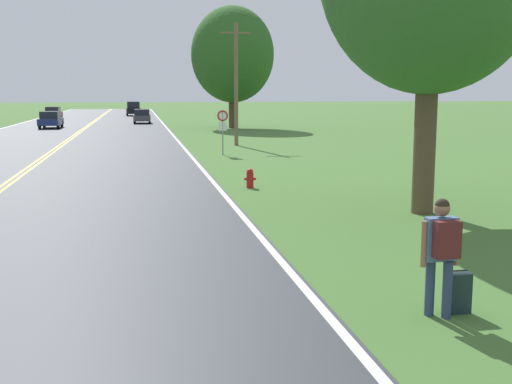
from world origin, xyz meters
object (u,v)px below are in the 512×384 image
(traffic_sign, at_px, (223,121))
(tree_behind_sign, at_px, (233,55))
(suitcase, at_px, (458,293))
(hitchhiker_person, at_px, (442,246))
(car_black_suv_receding, at_px, (133,108))
(car_dark_blue_sedan_approaching, at_px, (51,120))
(car_red_sedan_mid_far, at_px, (53,113))
(fire_hydrant, at_px, (250,178))
(car_dark_grey_hatchback_mid_near, at_px, (142,116))

(traffic_sign, bearing_deg, tree_behind_sign, 80.31)
(traffic_sign, bearing_deg, suitcase, -89.44)
(hitchhiker_person, distance_m, traffic_sign, 24.64)
(suitcase, xyz_separation_m, car_black_suv_receding, (-5.01, 81.43, 0.69))
(car_dark_blue_sedan_approaching, bearing_deg, car_red_sedan_mid_far, 6.96)
(tree_behind_sign, height_order, car_black_suv_receding, tree_behind_sign)
(fire_hydrant, distance_m, car_black_suv_receding, 68.59)
(traffic_sign, height_order, car_black_suv_receding, traffic_sign)
(car_dark_blue_sedan_approaching, xyz_separation_m, car_black_suv_receding, (7.17, 29.73, 0.21))
(tree_behind_sign, height_order, car_dark_grey_hatchback_mid_near, tree_behind_sign)
(traffic_sign, xyz_separation_m, car_black_suv_receding, (-4.77, 56.91, -0.75))
(suitcase, bearing_deg, hitchhiker_person, 108.30)
(suitcase, relative_size, car_dark_grey_hatchback_mid_near, 0.17)
(car_red_sedan_mid_far, bearing_deg, car_dark_grey_hatchback_mid_near, -143.19)
(hitchhiker_person, relative_size, traffic_sign, 0.75)
(car_dark_grey_hatchback_mid_near, bearing_deg, car_red_sedan_mid_far, -142.44)
(tree_behind_sign, bearing_deg, traffic_sign, -99.69)
(suitcase, xyz_separation_m, car_dark_grey_hatchback_mid_near, (-4.04, 59.47, 0.47))
(traffic_sign, xyz_separation_m, car_dark_blue_sedan_approaching, (-11.94, 27.19, -0.97))
(car_black_suv_receding, bearing_deg, suitcase, 1.46)
(hitchhiker_person, distance_m, car_black_suv_receding, 81.68)
(tree_behind_sign, bearing_deg, hitchhiker_person, -95.00)
(traffic_sign, relative_size, tree_behind_sign, 0.22)
(fire_hydrant, height_order, car_red_sedan_mid_far, car_red_sedan_mid_far)
(tree_behind_sign, bearing_deg, fire_hydrant, -97.57)
(car_dark_blue_sedan_approaching, distance_m, car_red_sedan_mid_far, 22.07)
(hitchhiker_person, xyz_separation_m, car_black_suv_receding, (-4.67, 81.55, -0.08))
(car_dark_blue_sedan_approaching, distance_m, car_dark_grey_hatchback_mid_near, 11.26)
(car_dark_grey_hatchback_mid_near, bearing_deg, tree_behind_sign, 38.43)
(fire_hydrant, relative_size, car_red_sedan_mid_far, 0.14)
(tree_behind_sign, relative_size, car_black_suv_receding, 2.22)
(car_dark_blue_sedan_approaching, relative_size, car_red_sedan_mid_far, 0.89)
(hitchhiker_person, relative_size, car_dark_grey_hatchback_mid_near, 0.44)
(traffic_sign, bearing_deg, fire_hydrant, -92.99)
(hitchhiker_person, bearing_deg, tree_behind_sign, -5.50)
(tree_behind_sign, bearing_deg, suitcase, -94.60)
(hitchhiker_person, distance_m, suitcase, 0.85)
(hitchhiker_person, distance_m, fire_hydrant, 13.12)
(fire_hydrant, relative_size, traffic_sign, 0.28)
(car_red_sedan_mid_far, bearing_deg, car_black_suv_receding, -50.77)
(car_dark_blue_sedan_approaching, height_order, car_red_sedan_mid_far, car_dark_blue_sedan_approaching)
(fire_hydrant, relative_size, car_dark_blue_sedan_approaching, 0.16)
(hitchhiker_person, bearing_deg, car_dark_grey_hatchback_mid_near, 3.03)
(suitcase, relative_size, traffic_sign, 0.28)
(car_red_sedan_mid_far, bearing_deg, car_dark_blue_sedan_approaching, -173.62)
(tree_behind_sign, distance_m, car_dark_blue_sedan_approaching, 17.32)
(suitcase, relative_size, car_red_sedan_mid_far, 0.14)
(hitchhiker_person, relative_size, car_dark_blue_sedan_approaching, 0.41)
(hitchhiker_person, height_order, suitcase, hitchhiker_person)
(fire_hydrant, relative_size, car_black_suv_receding, 0.14)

